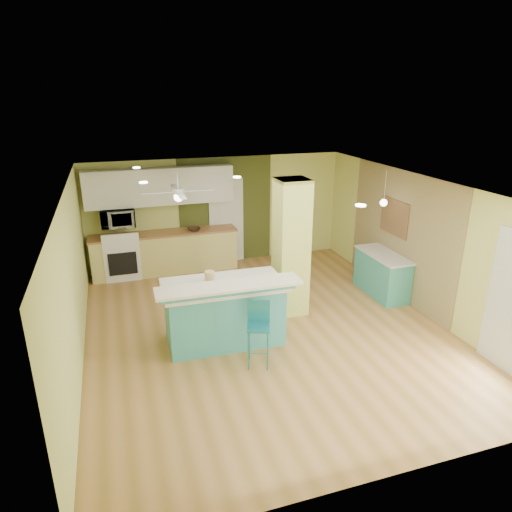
# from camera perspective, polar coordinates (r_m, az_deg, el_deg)

# --- Properties ---
(floor) EXTENTS (6.00, 7.00, 0.01)m
(floor) POSITION_cam_1_polar(r_m,az_deg,el_deg) (8.08, 1.17, -9.01)
(floor) COLOR olive
(floor) RESTS_ON ground
(ceiling) EXTENTS (6.00, 7.00, 0.01)m
(ceiling) POSITION_cam_1_polar(r_m,az_deg,el_deg) (7.21, 1.31, 8.72)
(ceiling) COLOR white
(ceiling) RESTS_ON wall_back
(wall_back) EXTENTS (6.00, 0.01, 2.50)m
(wall_back) POSITION_cam_1_polar(r_m,az_deg,el_deg) (10.78, -4.85, 5.62)
(wall_back) COLOR #D7DC75
(wall_back) RESTS_ON floor
(wall_front) EXTENTS (6.00, 0.01, 2.50)m
(wall_front) POSITION_cam_1_polar(r_m,az_deg,el_deg) (4.74, 15.61, -15.00)
(wall_front) COLOR #D7DC75
(wall_front) RESTS_ON floor
(wall_left) EXTENTS (0.01, 7.00, 2.50)m
(wall_left) POSITION_cam_1_polar(r_m,az_deg,el_deg) (7.22, -21.98, -3.17)
(wall_left) COLOR #D7DC75
(wall_left) RESTS_ON floor
(wall_right) EXTENTS (0.01, 7.00, 2.50)m
(wall_right) POSITION_cam_1_polar(r_m,az_deg,el_deg) (8.94, 19.78, 1.46)
(wall_right) COLOR #D7DC75
(wall_right) RESTS_ON floor
(wood_panel) EXTENTS (0.02, 3.40, 2.50)m
(wood_panel) POSITION_cam_1_polar(r_m,az_deg,el_deg) (9.39, 17.53, 2.57)
(wood_panel) COLOR olive
(wood_panel) RESTS_ON floor
(olive_accent) EXTENTS (2.20, 0.02, 2.50)m
(olive_accent) POSITION_cam_1_polar(r_m,az_deg,el_deg) (10.80, -3.79, 5.68)
(olive_accent) COLOR #464D1E
(olive_accent) RESTS_ON floor
(interior_door) EXTENTS (0.82, 0.05, 2.00)m
(interior_door) POSITION_cam_1_polar(r_m,az_deg,el_deg) (10.84, -3.73, 4.37)
(interior_door) COLOR white
(interior_door) RESTS_ON floor
(column) EXTENTS (0.55, 0.55, 2.50)m
(column) POSITION_cam_1_polar(r_m,az_deg,el_deg) (8.21, 4.40, 1.01)
(column) COLOR #C6CE5F
(column) RESTS_ON floor
(kitchen_run) EXTENTS (3.25, 0.63, 0.94)m
(kitchen_run) POSITION_cam_1_polar(r_m,az_deg,el_deg) (10.51, -11.26, 0.48)
(kitchen_run) COLOR #DFD174
(kitchen_run) RESTS_ON floor
(stove) EXTENTS (0.76, 0.66, 1.08)m
(stove) POSITION_cam_1_polar(r_m,az_deg,el_deg) (10.45, -16.41, -0.14)
(stove) COLOR white
(stove) RESTS_ON floor
(upper_cabinets) EXTENTS (3.20, 0.34, 0.80)m
(upper_cabinets) POSITION_cam_1_polar(r_m,az_deg,el_deg) (10.24, -11.90, 8.52)
(upper_cabinets) COLOR white
(upper_cabinets) RESTS_ON wall_back
(microwave) EXTENTS (0.70, 0.48, 0.39)m
(microwave) POSITION_cam_1_polar(r_m,az_deg,el_deg) (10.21, -16.90, 4.58)
(microwave) COLOR silver
(microwave) RESTS_ON wall_back
(ceiling_fan) EXTENTS (1.41, 1.41, 0.61)m
(ceiling_fan) POSITION_cam_1_polar(r_m,az_deg,el_deg) (8.95, -9.71, 7.88)
(ceiling_fan) COLOR white
(ceiling_fan) RESTS_ON ceiling
(pendant_lamp) EXTENTS (0.14, 0.14, 0.69)m
(pendant_lamp) POSITION_cam_1_polar(r_m,az_deg,el_deg) (9.16, 15.67, 6.46)
(pendant_lamp) COLOR white
(pendant_lamp) RESTS_ON ceiling
(wall_decor) EXTENTS (0.03, 0.90, 0.70)m
(wall_decor) POSITION_cam_1_polar(r_m,az_deg,el_deg) (9.45, 16.92, 4.64)
(wall_decor) COLOR brown
(wall_decor) RESTS_ON wood_panel
(peninsula) EXTENTS (2.22, 1.22, 1.18)m
(peninsula) POSITION_cam_1_polar(r_m,az_deg,el_deg) (7.47, -3.98, -6.86)
(peninsula) COLOR teal
(peninsula) RESTS_ON floor
(bar_stool) EXTENTS (0.43, 0.43, 1.01)m
(bar_stool) POSITION_cam_1_polar(r_m,az_deg,el_deg) (6.81, 0.32, -8.39)
(bar_stool) COLOR teal
(bar_stool) RESTS_ON floor
(side_counter) EXTENTS (0.57, 1.34, 0.86)m
(side_counter) POSITION_cam_1_polar(r_m,az_deg,el_deg) (9.53, 15.45, -2.18)
(side_counter) COLOR teal
(side_counter) RESTS_ON floor
(fruit_bowl) EXTENTS (0.30, 0.30, 0.07)m
(fruit_bowl) POSITION_cam_1_polar(r_m,az_deg,el_deg) (10.37, -7.73, 3.35)
(fruit_bowl) COLOR #3A2317
(fruit_bowl) RESTS_ON kitchen_run
(canister) EXTENTS (0.16, 0.16, 0.19)m
(canister) POSITION_cam_1_polar(r_m,az_deg,el_deg) (7.31, -5.81, -2.61)
(canister) COLOR gold
(canister) RESTS_ON peninsula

